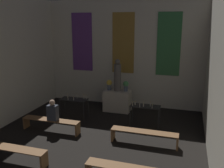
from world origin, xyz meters
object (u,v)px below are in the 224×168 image
candle_rack_left (74,102)px  pew_back_right (144,135)px  flower_vase_right (126,85)px  person_seated (53,111)px  pew_third_left (11,151)px  altar (117,101)px  flower_vase_left (109,84)px  pew_back_left (51,122)px  candle_rack_right (145,109)px  statue (117,76)px

candle_rack_left → pew_back_right: bearing=-24.6°
flower_vase_right → person_seated: bearing=-125.3°
flower_vase_right → pew_third_left: (-2.05, -4.89, -0.85)m
altar → pew_third_left: (-1.68, -4.89, -0.13)m
candle_rack_left → person_seated: size_ratio=1.48×
altar → flower_vase_left: flower_vase_left is taller
flower_vase_left → person_seated: flower_vase_left is taller
pew_third_left → pew_back_left: bearing=90.0°
candle_rack_right → person_seated: size_ratio=1.48×
flower_vase_left → candle_rack_left: 1.78m
candle_rack_right → pew_back_right: (0.23, -1.43, -0.36)m
flower_vase_right → candle_rack_right: 1.78m
statue → pew_back_left: size_ratio=0.64×
pew_back_right → pew_back_left: bearing=180.0°
pew_third_left → pew_back_left: (0.00, 2.13, 0.00)m
flower_vase_right → candle_rack_left: bearing=-143.8°
pew_back_left → person_seated: 0.45m
candle_rack_right → pew_third_left: bearing=-131.3°
statue → pew_back_right: bearing=-58.7°
pew_third_left → altar: bearing=71.1°
statue → flower_vase_left: bearing=-180.0°
candle_rack_left → person_seated: (-0.14, -1.43, 0.08)m
altar → statue: statue is taller
pew_third_left → pew_back_right: 3.97m
flower_vase_left → pew_third_left: flower_vase_left is taller
altar → candle_rack_left: 1.98m
statue → pew_back_right: (1.68, -2.76, -1.23)m
statue → flower_vase_right: size_ratio=3.08×
flower_vase_right → altar: bearing=180.0°
flower_vase_left → pew_back_right: 3.55m
flower_vase_right → person_seated: 3.41m
altar → pew_back_right: 3.24m
pew_back_left → pew_third_left: bearing=-90.0°
pew_third_left → statue: bearing=71.1°
pew_third_left → pew_back_right: same height
statue → candle_rack_right: statue is taller
pew_third_left → candle_rack_left: bearing=86.3°
altar → pew_back_right: (1.68, -2.76, -0.13)m
statue → pew_back_left: (-1.68, -2.76, -1.23)m
pew_back_left → pew_back_right: 3.36m
pew_third_left → pew_back_left: 2.13m
pew_third_left → pew_back_left: size_ratio=1.00×
pew_back_left → pew_back_right: bearing=0.0°
candle_rack_left → candle_rack_right: candle_rack_left is taller
pew_back_left → person_seated: bearing=0.0°
candle_rack_left → pew_third_left: (-0.23, -3.56, -0.36)m
altar → flower_vase_right: size_ratio=2.57×
candle_rack_left → pew_third_left: size_ratio=0.52×
flower_vase_right → pew_third_left: size_ratio=0.21×
flower_vase_left → pew_back_right: size_ratio=0.21×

